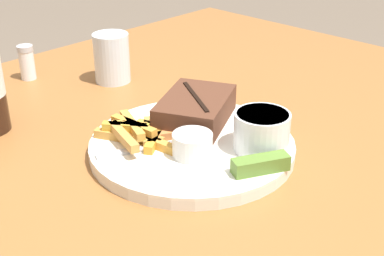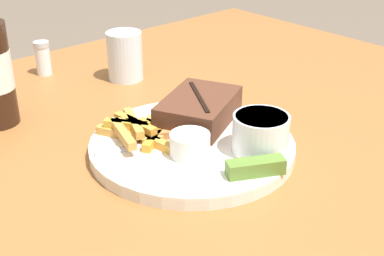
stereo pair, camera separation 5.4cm
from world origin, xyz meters
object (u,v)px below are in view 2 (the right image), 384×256
object	(u,v)px
fork_utensil	(139,147)
drinking_glass	(125,56)
dipping_sauce_cup	(190,144)
pickle_spear	(254,168)
coleslaw_cup	(261,132)
salt_shaker	(43,58)
knife_utensil	(181,129)
dinner_plate	(192,146)
steak_portion	(199,109)

from	to	relation	value
fork_utensil	drinking_glass	bearing A→B (deg)	83.24
dipping_sauce_cup	pickle_spear	xyz separation A→B (m)	(0.03, -0.09, -0.01)
coleslaw_cup	salt_shaker	world-z (taller)	coleslaw_cup
coleslaw_cup	salt_shaker	bearing A→B (deg)	96.24
knife_utensil	dinner_plate	bearing A→B (deg)	-160.35
dipping_sauce_cup	pickle_spear	size ratio (longest dim) A/B	0.71
steak_portion	salt_shaker	world-z (taller)	salt_shaker
steak_portion	drinking_glass	distance (m)	0.26
dipping_sauce_cup	salt_shaker	world-z (taller)	salt_shaker
dinner_plate	dipping_sauce_cup	xyz separation A→B (m)	(-0.03, -0.03, 0.03)
steak_portion	pickle_spear	distance (m)	0.17
pickle_spear	drinking_glass	size ratio (longest dim) A/B	0.84
steak_portion	pickle_spear	xyz separation A→B (m)	(-0.05, -0.16, -0.01)
fork_utensil	steak_portion	bearing A→B (deg)	29.06
coleslaw_cup	knife_utensil	bearing A→B (deg)	108.39
pickle_spear	drinking_glass	xyz separation A→B (m)	(0.10, 0.41, 0.02)
dinner_plate	dipping_sauce_cup	size ratio (longest dim) A/B	5.36
coleslaw_cup	pickle_spear	size ratio (longest dim) A/B	1.00
coleslaw_cup	knife_utensil	distance (m)	0.13
coleslaw_cup	pickle_spear	world-z (taller)	coleslaw_cup
drinking_glass	salt_shaker	world-z (taller)	drinking_glass
dinner_plate	pickle_spear	world-z (taller)	pickle_spear
fork_utensil	knife_utensil	distance (m)	0.08
fork_utensil	pickle_spear	bearing A→B (deg)	-41.47
salt_shaker	fork_utensil	bearing A→B (deg)	-99.00
dipping_sauce_cup	dinner_plate	bearing A→B (deg)	44.35
coleslaw_cup	dipping_sauce_cup	xyz separation A→B (m)	(-0.08, 0.05, -0.01)
coleslaw_cup	salt_shaker	size ratio (longest dim) A/B	1.17
steak_portion	pickle_spear	world-z (taller)	steak_portion
coleslaw_cup	fork_utensil	xyz separation A→B (m)	(-0.12, 0.12, -0.03)
pickle_spear	dinner_plate	bearing A→B (deg)	88.44
steak_portion	knife_utensil	size ratio (longest dim) A/B	1.10
dinner_plate	coleslaw_cup	world-z (taller)	coleslaw_cup
pickle_spear	dipping_sauce_cup	bearing A→B (deg)	106.20
dipping_sauce_cup	knife_utensil	distance (m)	0.08
dipping_sauce_cup	pickle_spear	world-z (taller)	dipping_sauce_cup
drinking_glass	knife_utensil	bearing A→B (deg)	-108.52
steak_portion	drinking_glass	size ratio (longest dim) A/B	1.77
steak_portion	coleslaw_cup	bearing A→B (deg)	-90.69
fork_utensil	salt_shaker	bearing A→B (deg)	106.26
steak_portion	fork_utensil	xyz separation A→B (m)	(-0.12, -0.01, -0.02)
coleslaw_cup	dipping_sauce_cup	distance (m)	0.10
dipping_sauce_cup	fork_utensil	bearing A→B (deg)	122.46
dipping_sauce_cup	knife_utensil	world-z (taller)	dipping_sauce_cup
steak_portion	salt_shaker	xyz separation A→B (m)	(-0.06, 0.38, -0.00)
pickle_spear	salt_shaker	world-z (taller)	salt_shaker
dipping_sauce_cup	salt_shaker	bearing A→B (deg)	87.12
dipping_sauce_cup	coleslaw_cup	bearing A→B (deg)	-35.14
coleslaw_cup	knife_utensil	xyz separation A→B (m)	(-0.04, 0.12, -0.03)
steak_portion	dipping_sauce_cup	world-z (taller)	steak_portion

